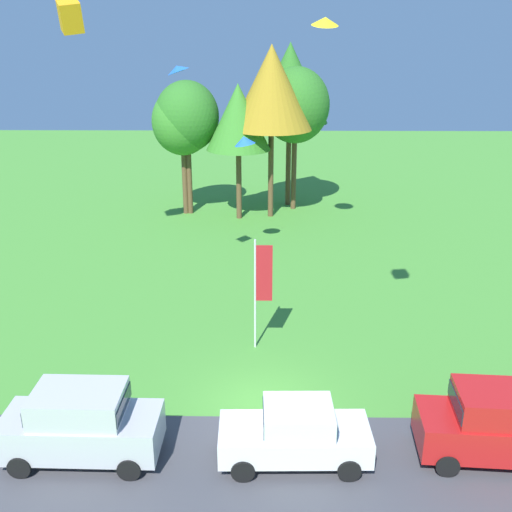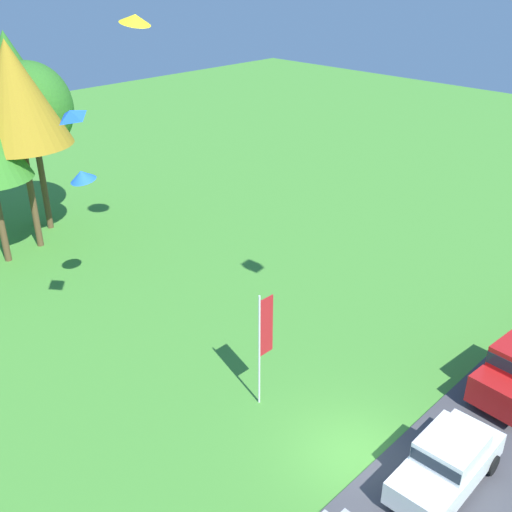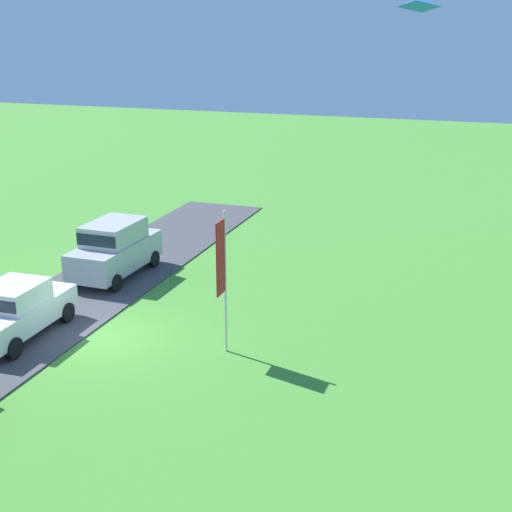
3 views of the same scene
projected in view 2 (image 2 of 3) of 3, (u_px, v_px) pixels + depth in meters
ground_plane at (353, 455)px, 19.91m from camera, size 120.00×120.00×0.00m
pavement_strip at (430, 505)px, 18.10m from camera, size 36.00×4.40×0.06m
car_sedan_by_flagpole at (448, 461)px, 18.33m from camera, size 4.43×2.02×1.84m
tree_far_right at (13, 94)px, 30.40m from camera, size 5.32×5.32×11.24m
tree_center_back at (12, 82)px, 33.03m from camera, size 5.35×5.35×11.30m
tree_right_of_center at (31, 109)px, 33.22m from camera, size 4.65×4.65×9.81m
flag_banner at (264, 334)px, 21.11m from camera, size 0.71×0.08×4.60m
kite_delta_high_right at (135, 19)px, 25.52m from camera, size 1.54×1.58×0.68m
kite_delta_mid_center at (82, 176)px, 24.89m from camera, size 1.29×1.24×0.62m
kite_diamond_high_left at (70, 114)px, 18.48m from camera, size 0.84×1.02×0.47m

